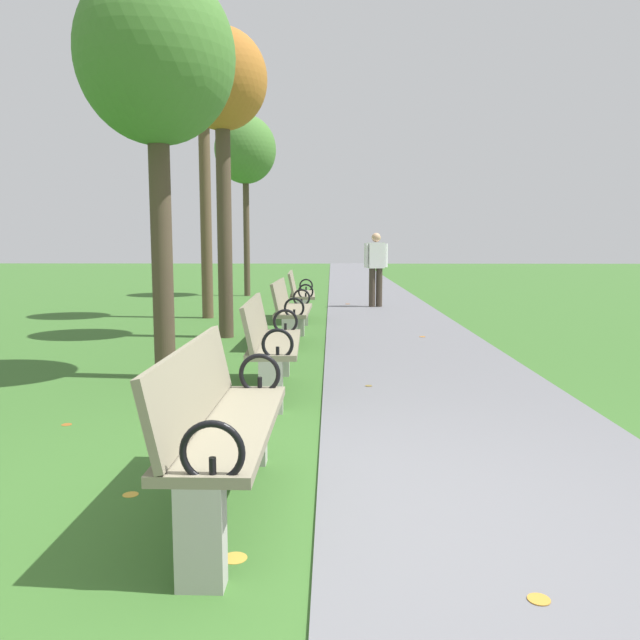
% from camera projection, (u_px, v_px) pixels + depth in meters
% --- Properties ---
extents(ground_plane, '(80.00, 80.00, 0.00)m').
position_uv_depth(ground_plane, '(316.00, 517.00, 3.28)').
color(ground_plane, '#386628').
extents(paved_walkway, '(2.31, 44.00, 0.02)m').
position_uv_depth(paved_walkway, '(363.00, 285.00, 21.12)').
color(paved_walkway, slate).
rests_on(paved_walkway, ground).
extents(park_bench_1, '(0.49, 1.61, 0.90)m').
position_uv_depth(park_bench_1, '(220.00, 424.00, 3.29)').
color(park_bench_1, gray).
rests_on(park_bench_1, ground).
extents(park_bench_2, '(0.52, 1.61, 0.90)m').
position_uv_depth(park_bench_2, '(270.00, 342.00, 5.97)').
color(park_bench_2, gray).
rests_on(park_bench_2, ground).
extents(park_bench_3, '(0.50, 1.61, 0.90)m').
position_uv_depth(park_bench_3, '(290.00, 310.00, 8.88)').
color(park_bench_3, gray).
rests_on(park_bench_3, ground).
extents(park_bench_4, '(0.53, 1.62, 0.90)m').
position_uv_depth(park_bench_4, '(300.00, 294.00, 11.57)').
color(park_bench_4, gray).
rests_on(park_bench_4, ground).
extents(tree_2, '(1.59, 1.59, 4.17)m').
position_uv_depth(tree_2, '(156.00, 62.00, 6.30)').
color(tree_2, '#4C3D2D').
rests_on(tree_2, ground).
extents(tree_3, '(1.32, 1.32, 4.51)m').
position_uv_depth(tree_3, '(222.00, 88.00, 9.09)').
color(tree_3, '#4C3D2D').
rests_on(tree_3, ground).
extents(tree_4, '(1.32, 1.32, 5.27)m').
position_uv_depth(tree_4, '(203.00, 80.00, 11.45)').
color(tree_4, brown).
rests_on(tree_4, ground).
extents(tree_5, '(1.62, 1.62, 4.75)m').
position_uv_depth(tree_5, '(245.00, 151.00, 16.51)').
color(tree_5, '#4C3D2D').
rests_on(tree_5, ground).
extents(pedestrian_walking, '(0.52, 0.28, 1.62)m').
position_uv_depth(pedestrian_walking, '(376.00, 266.00, 13.78)').
color(pedestrian_walking, '#3D3328').
rests_on(pedestrian_walking, paved_walkway).
extents(scattered_leaves, '(4.04, 13.41, 0.02)m').
position_uv_depth(scattered_leaves, '(268.00, 378.00, 6.60)').
color(scattered_leaves, '#AD6B23').
rests_on(scattered_leaves, ground).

